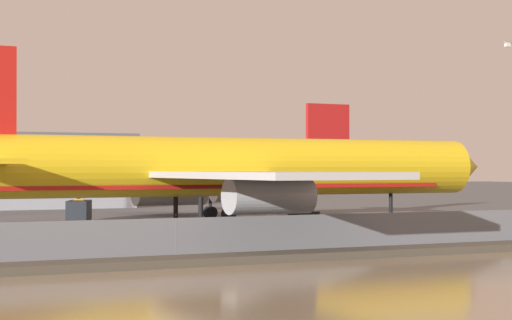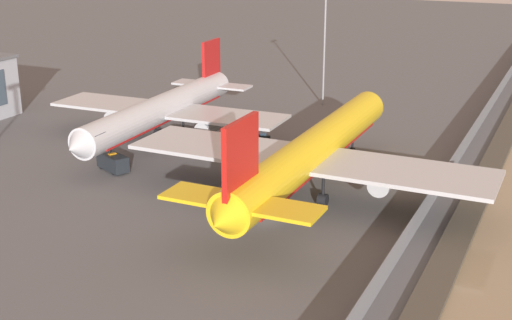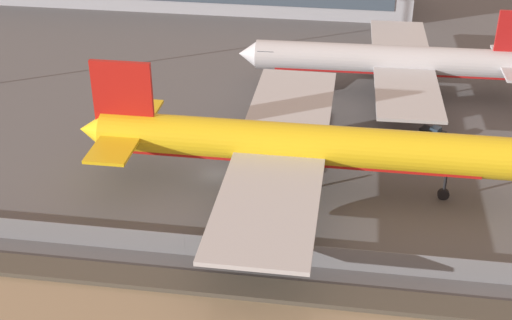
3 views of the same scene
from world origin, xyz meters
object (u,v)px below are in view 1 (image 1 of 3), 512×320
object	(u,v)px
passenger_jet_silver	(202,173)
cargo_jet_yellow	(216,169)
baggage_tug	(304,216)
ops_van	(79,210)

from	to	relation	value
passenger_jet_silver	cargo_jet_yellow	bearing A→B (deg)	-112.17
baggage_tug	cargo_jet_yellow	bearing A→B (deg)	-138.61
baggage_tug	ops_van	bearing A→B (deg)	146.20
ops_van	cargo_jet_yellow	bearing A→B (deg)	-84.44
passenger_jet_silver	ops_van	world-z (taller)	passenger_jet_silver
passenger_jet_silver	baggage_tug	bearing A→B (deg)	-69.60
passenger_jet_silver	baggage_tug	xyz separation A→B (m)	(5.12, -13.76, -4.30)
cargo_jet_yellow	ops_van	xyz separation A→B (m)	(-2.70, 27.75, -4.30)
cargo_jet_yellow	ops_van	world-z (taller)	cargo_jet_yellow
cargo_jet_yellow	passenger_jet_silver	world-z (taller)	cargo_jet_yellow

